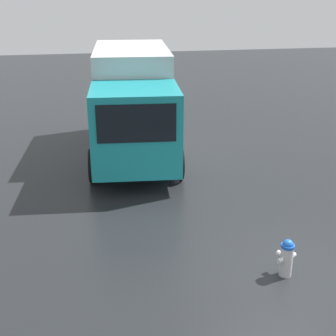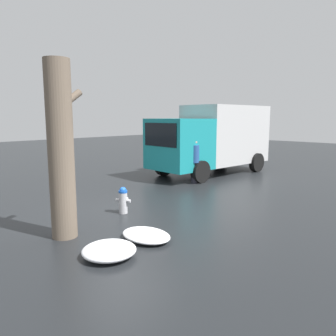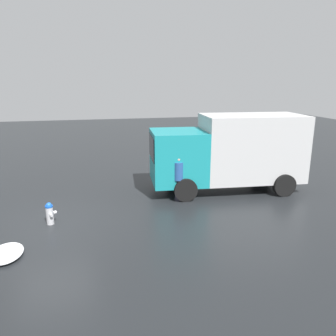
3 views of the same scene
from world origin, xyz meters
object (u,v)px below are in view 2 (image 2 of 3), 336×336
delivery_truck (213,137)px  pedestrian (194,159)px  tree_trunk (61,150)px  fire_hydrant (123,200)px

delivery_truck → pedestrian: size_ratio=3.64×
pedestrian → delivery_truck: bearing=-102.4°
tree_trunk → fire_hydrant: bearing=12.7°
fire_hydrant → tree_trunk: (-2.02, -0.46, 1.54)m
tree_trunk → pedestrian: bearing=14.0°
fire_hydrant → pedestrian: bearing=-9.5°
pedestrian → fire_hydrant: bearing=73.4°
tree_trunk → pedestrian: size_ratio=2.17×
tree_trunk → pedestrian: 6.86m
tree_trunk → delivery_truck: tree_trunk is taller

